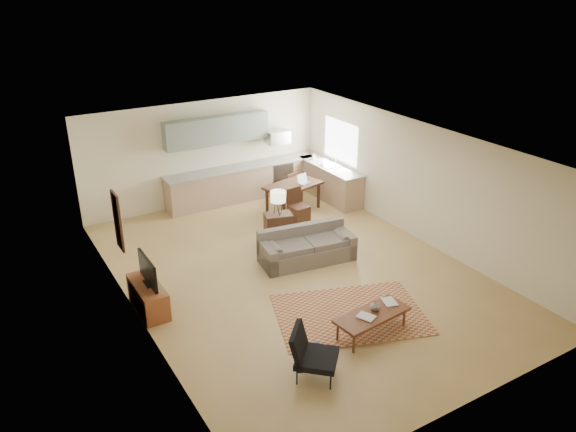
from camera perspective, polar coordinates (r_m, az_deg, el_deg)
room at (r=10.97m, az=0.80°, el=0.41°), size 9.00×9.00×9.00m
kitchen_counter_back at (r=15.11m, az=-4.64°, el=3.42°), size 4.26×0.64×0.92m
kitchen_counter_right at (r=15.13m, az=4.28°, el=3.47°), size 0.64×2.26×0.92m
kitchen_range at (r=15.60m, az=-1.02°, el=4.13°), size 0.62×0.62×0.90m
kitchen_microwave at (r=15.28m, az=-1.09°, el=8.03°), size 0.62×0.40×0.35m
upper_cabinets at (r=14.55m, az=-7.24°, el=8.67°), size 2.80×0.34×0.70m
window_right at (r=14.96m, az=5.36°, el=7.58°), size 0.02×1.40×1.05m
wall_art_left at (r=10.55m, az=-16.88°, el=-0.50°), size 0.06×0.42×1.10m
triptych at (r=14.58m, az=-8.87°, el=7.79°), size 1.70×0.04×0.50m
rug at (r=10.32m, az=6.30°, el=-9.89°), size 3.06×2.57×0.02m
sofa at (r=11.85m, az=1.95°, el=-3.03°), size 2.18×1.18×0.72m
coffee_table at (r=9.78m, az=8.49°, el=-10.75°), size 1.41×0.68×0.41m
book_a at (r=9.47m, az=7.63°, el=-10.42°), size 0.43×0.45×0.03m
book_b at (r=9.96m, az=9.68°, el=-8.68°), size 0.38×0.42×0.02m
vase at (r=9.72m, az=8.83°, el=-8.96°), size 0.21×0.21×0.18m
armchair at (r=8.69m, az=2.95°, el=-13.84°), size 1.01×1.01×0.81m
tv_credenza at (r=10.57m, az=-14.01°, el=-7.99°), size 0.44×1.15×0.53m
tv at (r=10.32m, az=-14.07°, el=-5.43°), size 0.09×0.88×0.53m
console_table at (r=12.65m, az=-0.99°, el=-1.24°), size 0.69×0.55×0.70m
table_lamp at (r=12.40m, az=-1.01°, el=1.40°), size 0.40×0.40×0.56m
dining_table at (r=14.30m, az=0.52°, el=1.88°), size 1.59×1.14×0.73m
dining_chair_near at (r=13.58m, az=1.11°, el=1.00°), size 0.47×0.49×0.88m
dining_chair_far at (r=14.98m, az=-0.00°, el=3.09°), size 0.47×0.48×0.81m
laptop at (r=14.19m, az=1.73°, el=3.77°), size 0.35×0.29×0.23m
soap_bottle at (r=15.41m, az=2.64°, el=6.07°), size 0.12×0.13×0.19m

